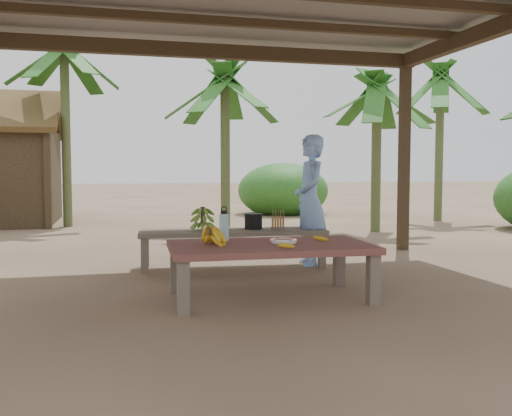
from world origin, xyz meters
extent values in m
plane|color=brown|center=(0.00, 0.00, 0.00)|extent=(80.00, 80.00, 0.00)
cube|color=black|center=(2.80, 2.30, 1.35)|extent=(0.13, 0.13, 2.70)
cube|color=black|center=(0.00, 2.30, 2.70)|extent=(5.80, 0.14, 0.18)
cube|color=brown|center=(-0.73, -0.62, 0.22)|extent=(0.10, 0.10, 0.44)
cube|color=brown|center=(0.91, -0.67, 0.22)|extent=(0.10, 0.10, 0.44)
cube|color=brown|center=(-0.70, 0.22, 0.22)|extent=(0.10, 0.10, 0.44)
cube|color=brown|center=(0.94, 0.17, 0.22)|extent=(0.10, 0.10, 0.44)
cube|color=maroon|center=(0.10, -0.23, 0.47)|extent=(1.83, 1.06, 0.06)
cube|color=brown|center=(-0.94, 1.29, 0.20)|extent=(0.09, 0.09, 0.40)
cube|color=brown|center=(1.11, 1.13, 0.20)|extent=(0.09, 0.09, 0.40)
cube|color=brown|center=(-0.90, 1.75, 0.20)|extent=(0.09, 0.09, 0.40)
cube|color=brown|center=(1.15, 1.59, 0.20)|extent=(0.09, 0.09, 0.40)
cube|color=brown|center=(0.11, 1.44, 0.42)|extent=(2.24, 0.77, 0.05)
cylinder|color=white|center=(0.24, -0.20, 0.51)|extent=(0.22, 0.22, 0.01)
cylinder|color=white|center=(0.24, -0.20, 0.52)|extent=(0.24, 0.24, 0.02)
cube|color=brown|center=(0.24, -0.20, 0.53)|extent=(0.15, 0.13, 0.02)
ellipsoid|color=gold|center=(0.16, -0.55, 0.52)|extent=(0.16, 0.07, 0.04)
ellipsoid|color=gold|center=(0.62, -0.14, 0.52)|extent=(0.15, 0.13, 0.04)
cylinder|color=#43B8D3|center=(-0.26, 0.11, 0.63)|extent=(0.09, 0.09, 0.25)
cylinder|color=black|center=(-0.26, 0.11, 0.77)|extent=(0.06, 0.06, 0.03)
torus|color=black|center=(-0.26, 0.11, 0.80)|extent=(0.06, 0.01, 0.06)
cylinder|color=black|center=(0.36, 1.47, 0.54)|extent=(0.21, 0.21, 0.18)
imported|color=#7BA3E8|center=(1.05, 1.38, 0.79)|extent=(0.44, 0.62, 1.59)
cylinder|color=#596638|center=(3.48, 4.60, 1.35)|extent=(0.18, 0.18, 2.71)
cylinder|color=#596638|center=(0.80, 5.52, 1.45)|extent=(0.18, 0.18, 2.90)
cylinder|color=#596638|center=(-2.17, 6.92, 1.81)|extent=(0.18, 0.18, 3.62)
cylinder|color=#596638|center=(5.83, 6.28, 1.62)|extent=(0.18, 0.18, 3.24)
camera|label=1|loc=(-1.26, -5.16, 1.18)|focal=40.00mm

